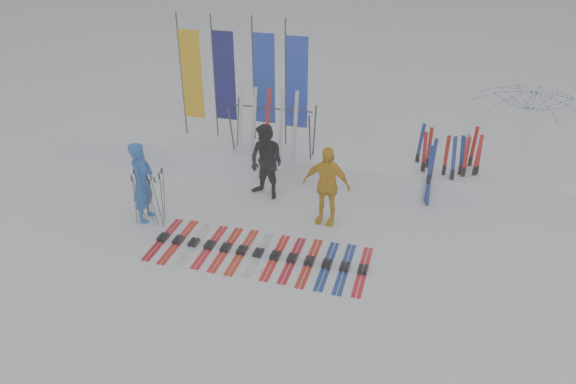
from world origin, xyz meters
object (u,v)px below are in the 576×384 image
(person_blue, at_px, (143,182))
(ski_rack, at_px, (273,124))
(tent_canopy, at_px, (524,137))
(ski_row, at_px, (259,253))
(person_yellow, at_px, (326,185))
(person_black, at_px, (266,162))

(person_blue, xyz_separation_m, ski_rack, (2.07, 2.85, 0.47))
(tent_canopy, xyz_separation_m, ski_row, (-5.17, -4.62, -1.22))
(person_blue, relative_size, ski_row, 0.42)
(person_yellow, xyz_separation_m, tent_canopy, (4.16, 3.00, 0.36))
(person_yellow, bearing_deg, tent_canopy, 41.28)
(person_black, bearing_deg, tent_canopy, 41.88)
(person_blue, bearing_deg, tent_canopy, -69.46)
(person_black, height_order, person_yellow, person_black)
(ski_row, relative_size, ski_rack, 2.15)
(tent_canopy, height_order, ski_rack, tent_canopy)
(person_blue, xyz_separation_m, ski_row, (2.83, -0.68, -0.88))
(person_blue, relative_size, person_yellow, 1.02)
(person_blue, relative_size, person_black, 1.01)
(person_blue, xyz_separation_m, person_black, (2.26, 1.69, -0.01))
(tent_canopy, relative_size, ski_row, 0.64)
(person_yellow, distance_m, ski_row, 2.09)
(person_yellow, height_order, tent_canopy, tent_canopy)
(person_black, height_order, ski_rack, ski_rack)
(person_blue, distance_m, tent_canopy, 8.92)
(ski_rack, bearing_deg, tent_canopy, 10.41)
(person_black, xyz_separation_m, ski_row, (0.57, -2.37, -0.87))
(person_black, relative_size, ski_row, 0.41)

